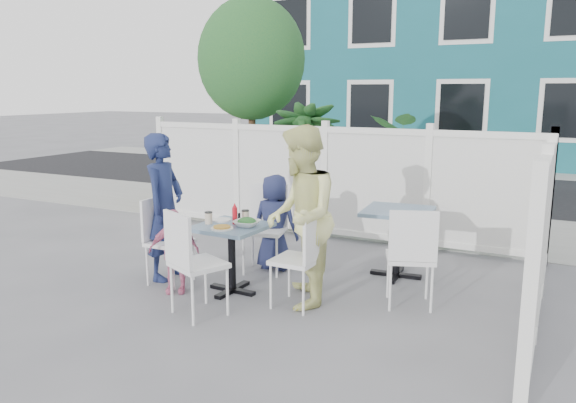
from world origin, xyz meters
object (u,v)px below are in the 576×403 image
at_px(chair_left, 163,234).
at_px(spare_table, 398,225).
at_px(man, 164,207).
at_px(boy, 275,222).
at_px(woman, 301,217).
at_px(chair_near, 190,256).
at_px(chair_back, 266,221).
at_px(main_table, 232,240).
at_px(chair_right, 304,252).
at_px(utility_cabinet, 204,166).
at_px(toddler, 174,251).

bearing_deg(chair_left, spare_table, 119.09).
distance_m(man, boy, 1.29).
xyz_separation_m(spare_table, woman, (-0.63, -1.24, 0.28)).
distance_m(chair_near, man, 1.25).
bearing_deg(man, chair_back, -59.50).
distance_m(chair_back, man, 1.18).
distance_m(main_table, chair_near, 0.73).
bearing_deg(chair_near, spare_table, 79.08).
xyz_separation_m(chair_right, woman, (-0.07, 0.08, 0.33)).
bearing_deg(utility_cabinet, chair_left, -62.90).
xyz_separation_m(main_table, toddler, (-0.54, -0.27, -0.11)).
xyz_separation_m(spare_table, chair_back, (-1.46, -0.43, -0.02)).
bearing_deg(chair_left, toddler, 53.94).
bearing_deg(man, chair_near, -141.25).
bearing_deg(chair_near, chair_right, 62.60).
xyz_separation_m(utility_cabinet, spare_table, (4.58, -2.82, -0.05)).
relative_size(man, boy, 1.44).
distance_m(main_table, chair_back, 0.83).
distance_m(chair_back, chair_near, 1.56).
height_order(woman, toddler, woman).
relative_size(main_table, chair_near, 0.72).
height_order(utility_cabinet, chair_near, utility_cabinet).
height_order(chair_right, chair_back, chair_back).
xyz_separation_m(man, boy, (0.96, 0.83, -0.25)).
bearing_deg(spare_table, chair_near, -125.24).
bearing_deg(chair_right, chair_left, 91.99).
bearing_deg(boy, main_table, 85.95).
relative_size(spare_table, boy, 0.70).
distance_m(spare_table, toddler, 2.48).
xyz_separation_m(spare_table, toddler, (-1.95, -1.53, -0.16)).
bearing_deg(chair_near, chair_back, 116.16).
bearing_deg(main_table, boy, 87.57).
xyz_separation_m(chair_near, man, (-0.93, 0.80, 0.23)).
relative_size(utility_cabinet, man, 0.81).
relative_size(spare_table, man, 0.48).
bearing_deg(spare_table, utility_cabinet, 148.33).
distance_m(chair_right, chair_back, 1.27).
height_order(chair_left, woman, woman).
height_order(utility_cabinet, man, man).
bearing_deg(man, woman, -102.18).
height_order(chair_near, boy, boy).
xyz_separation_m(main_table, woman, (0.78, 0.02, 0.33)).
bearing_deg(woman, spare_table, 129.24).
distance_m(utility_cabinet, chair_back, 4.51).
height_order(chair_right, woman, woman).
relative_size(chair_right, man, 0.59).
relative_size(man, woman, 0.92).
bearing_deg(chair_right, toddler, 100.55).
distance_m(chair_left, chair_near, 1.09).
bearing_deg(woman, main_table, -112.65).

